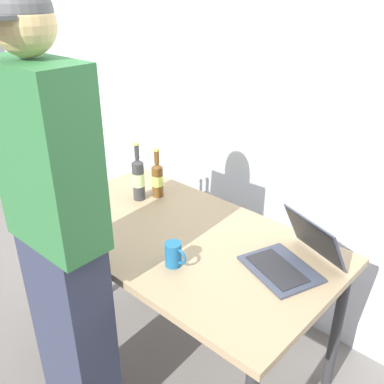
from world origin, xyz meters
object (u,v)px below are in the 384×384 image
Objects in this scene: laptop at (293,256)px; person_figure at (60,244)px; coffee_mug at (174,254)px; beer_bottle_dark at (138,178)px; beer_bottle_green at (157,178)px.

laptop is 0.23× the size of person_figure.
laptop is at bearing 42.13° from coffee_mug.
beer_bottle_dark is 0.77m from person_figure.
laptop reaches higher than coffee_mug.
person_figure is (-0.61, -0.71, 0.13)m from laptop.
beer_bottle_green is 2.58× the size of coffee_mug.
beer_bottle_green is at bearing 110.69° from person_figure.
laptop is 0.95m from beer_bottle_dark.
beer_bottle_dark is 0.66m from coffee_mug.
laptop is 0.91m from beer_bottle_green.
laptop is 1.50× the size of beer_bottle_green.
laptop is at bearing 49.54° from person_figure.
beer_bottle_green is (0.05, 0.10, -0.02)m from beer_bottle_dark.
coffee_mug is (0.58, -0.31, -0.07)m from beer_bottle_dark.
beer_bottle_dark reaches higher than coffee_mug.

